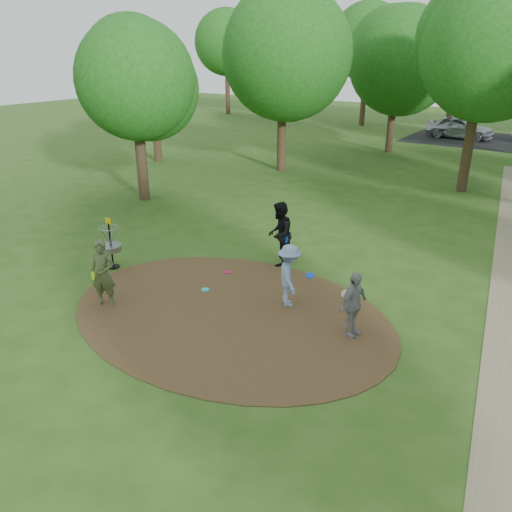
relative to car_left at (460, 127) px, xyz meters
The scene contains 11 objects.
ground 29.77m from the car_left, 86.90° to the right, with size 100.00×100.00×0.00m, color #2D5119.
dirt_clearing 29.77m from the car_left, 86.90° to the right, with size 8.40×8.40×0.02m, color #47301C.
player_observer_with_disc 31.14m from the car_left, 92.23° to the right, with size 0.75×0.66×1.74m.
player_throwing_with_disc 28.63m from the car_left, 84.79° to the right, with size 1.27×1.18×1.61m.
player_walking_with_disc 26.48m from the car_left, 87.70° to the right, with size 0.98×1.12×1.93m.
player_waiting_with_disc 29.34m from the car_left, 81.14° to the right, with size 0.58×0.97×1.55m.
disc_ground_cyan 29.11m from the car_left, 89.30° to the right, with size 0.22×0.22×0.02m, color #1AD0D6.
disc_ground_red 27.85m from the car_left, 89.62° to the right, with size 0.22×0.22×0.02m, color #C41346.
car_left is the anchor object (origin of this frame).
disc_golf_basket 29.56m from the car_left, 95.61° to the right, with size 0.63×0.63×1.54m.
tree_ring 21.02m from the car_left, 78.95° to the right, with size 36.72×44.99×9.06m.
Camera 1 is at (6.56, -8.57, 6.02)m, focal length 35.00 mm.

